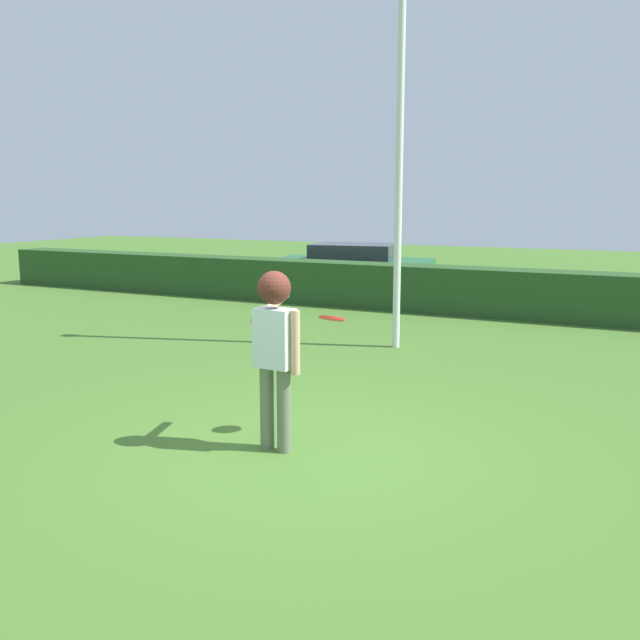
% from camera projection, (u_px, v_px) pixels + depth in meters
% --- Properties ---
extents(ground_plane, '(60.00, 60.00, 0.00)m').
position_uv_depth(ground_plane, '(307.00, 451.00, 6.83)').
color(ground_plane, '#446F29').
extents(person, '(0.56, 0.77, 1.78)m').
position_uv_depth(person, '(275.00, 338.00, 6.69)').
color(person, '#667157').
rests_on(person, ground).
extents(frisbee, '(0.27, 0.27, 0.10)m').
position_uv_depth(frisbee, '(332.00, 319.00, 7.08)').
color(frisbee, red).
extents(lamppost, '(0.24, 0.24, 6.55)m').
position_uv_depth(lamppost, '(400.00, 126.00, 11.01)').
color(lamppost, silver).
rests_on(lamppost, ground).
extents(hedge_row, '(27.40, 0.90, 1.00)m').
position_uv_depth(hedge_row, '(498.00, 293.00, 14.61)').
color(hedge_row, '#274C21').
rests_on(hedge_row, ground).
extents(parked_car_green, '(4.41, 2.31, 1.25)m').
position_uv_depth(parked_car_green, '(354.00, 265.00, 18.80)').
color(parked_car_green, '#1E6633').
rests_on(parked_car_green, ground).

